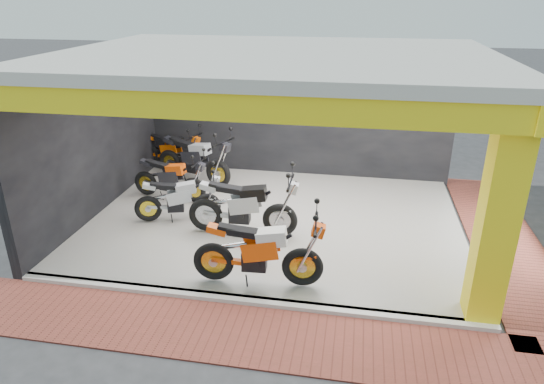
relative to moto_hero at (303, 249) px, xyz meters
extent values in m
plane|color=#2D2D30|center=(-0.91, 0.50, -0.82)|extent=(80.00, 80.00, 0.00)
cube|color=beige|center=(-0.91, 2.50, -0.77)|extent=(8.00, 6.00, 0.10)
cube|color=beige|center=(-0.91, 2.50, 2.78)|extent=(8.40, 6.40, 0.20)
cube|color=black|center=(-0.91, 5.60, 0.93)|extent=(8.20, 0.20, 3.50)
cube|color=black|center=(-5.01, 2.50, 0.93)|extent=(0.20, 6.20, 3.50)
cube|color=yellow|center=(2.84, -0.25, 0.93)|extent=(0.50, 0.50, 3.50)
cube|color=yellow|center=(-0.91, -0.50, 2.48)|extent=(8.40, 0.30, 0.40)
cube|color=yellow|center=(3.09, 2.50, 2.48)|extent=(0.30, 6.40, 0.40)
cube|color=beige|center=(-0.91, -0.52, -0.77)|extent=(8.00, 0.20, 0.10)
cube|color=brown|center=(-0.91, -1.30, -0.81)|extent=(9.00, 1.40, 0.03)
cube|color=brown|center=(3.89, 2.50, -0.81)|extent=(1.40, 7.00, 0.03)
camera|label=1|loc=(0.76, -7.02, 3.98)|focal=32.00mm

